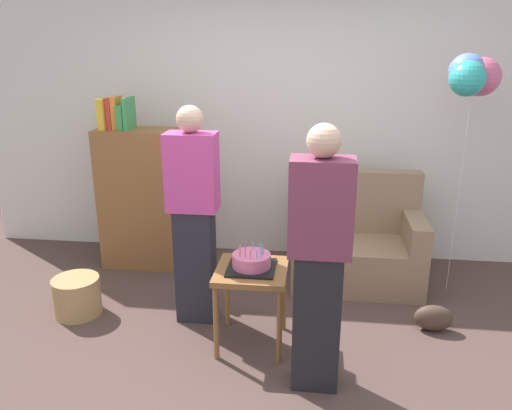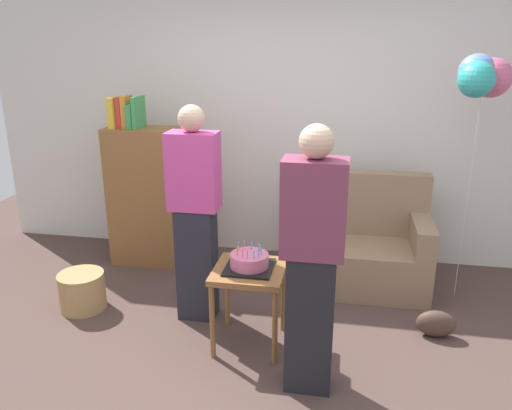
# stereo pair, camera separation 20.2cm
# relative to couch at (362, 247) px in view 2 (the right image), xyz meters

# --- Properties ---
(ground_plane) EXTENTS (8.00, 8.00, 0.00)m
(ground_plane) POSITION_rel_couch_xyz_m (-0.72, -1.44, -0.34)
(ground_plane) COLOR #4C3833
(wall_back) EXTENTS (6.00, 0.10, 2.70)m
(wall_back) POSITION_rel_couch_xyz_m (-0.72, 0.61, 1.01)
(wall_back) COLOR silver
(wall_back) RESTS_ON ground_plane
(couch) EXTENTS (1.10, 0.70, 0.96)m
(couch) POSITION_rel_couch_xyz_m (0.00, 0.00, 0.00)
(couch) COLOR #8C7054
(couch) RESTS_ON ground_plane
(bookshelf) EXTENTS (0.80, 0.36, 1.58)m
(bookshelf) POSITION_rel_couch_xyz_m (-1.95, 0.11, 0.34)
(bookshelf) COLOR brown
(bookshelf) RESTS_ON ground_plane
(side_table) EXTENTS (0.48, 0.48, 0.58)m
(side_table) POSITION_rel_couch_xyz_m (-0.78, -1.10, 0.15)
(side_table) COLOR brown
(side_table) RESTS_ON ground_plane
(birthday_cake) EXTENTS (0.32, 0.32, 0.17)m
(birthday_cake) POSITION_rel_couch_xyz_m (-0.78, -1.10, 0.29)
(birthday_cake) COLOR black
(birthday_cake) RESTS_ON side_table
(person_blowing_candles) EXTENTS (0.36, 0.22, 1.63)m
(person_blowing_candles) POSITION_rel_couch_xyz_m (-1.25, -0.80, 0.49)
(person_blowing_candles) COLOR #23232D
(person_blowing_candles) RESTS_ON ground_plane
(person_holding_cake) EXTENTS (0.36, 0.22, 1.63)m
(person_holding_cake) POSITION_rel_couch_xyz_m (-0.34, -1.49, 0.49)
(person_holding_cake) COLOR black
(person_holding_cake) RESTS_ON ground_plane
(wicker_basket) EXTENTS (0.36, 0.36, 0.30)m
(wicker_basket) POSITION_rel_couch_xyz_m (-2.19, -0.86, -0.19)
(wicker_basket) COLOR #A88451
(wicker_basket) RESTS_ON ground_plane
(handbag) EXTENTS (0.28, 0.14, 0.20)m
(handbag) POSITION_rel_couch_xyz_m (0.52, -0.77, -0.24)
(handbag) COLOR #473328
(handbag) RESTS_ON ground_plane
(balloon_bunch) EXTENTS (0.42, 0.44, 1.96)m
(balloon_bunch) POSITION_rel_couch_xyz_m (0.78, -0.06, 1.45)
(balloon_bunch) COLOR silver
(balloon_bunch) RESTS_ON ground_plane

